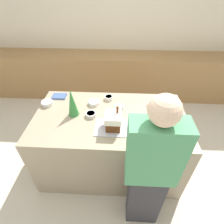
{
  "coord_description": "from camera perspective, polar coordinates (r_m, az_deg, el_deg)",
  "views": [
    {
      "loc": [
        0.1,
        -1.53,
        2.18
      ],
      "look_at": [
        0.02,
        0.0,
        0.95
      ],
      "focal_mm": 28.0,
      "sensor_mm": 36.0,
      "label": 1
    }
  ],
  "objects": [
    {
      "name": "candy_bowl_far_left",
      "position": [
        2.3,
        -20.4,
        2.78
      ],
      "size": [
        0.14,
        0.14,
        0.05
      ],
      "color": "silver",
      "rests_on": "kitchen_island"
    },
    {
      "name": "candy_bowl_near_tray_right",
      "position": [
        2.19,
        -5.99,
        3.11
      ],
      "size": [
        0.13,
        0.13,
        0.04
      ],
      "color": "white",
      "rests_on": "kitchen_island"
    },
    {
      "name": "candy_bowl_front_corner",
      "position": [
        2.1,
        2.25,
        1.65
      ],
      "size": [
        0.11,
        0.11,
        0.05
      ],
      "color": "silver",
      "rests_on": "kitchen_island"
    },
    {
      "name": "wall_back",
      "position": [
        3.81,
        1.51,
        25.49
      ],
      "size": [
        8.0,
        0.05,
        2.6
      ],
      "color": "beige",
      "rests_on": "ground_plane"
    },
    {
      "name": "decorative_tree",
      "position": [
        1.98,
        -12.89,
        3.0
      ],
      "size": [
        0.12,
        0.12,
        0.33
      ],
      "color": "#33843D",
      "rests_on": "kitchen_island"
    },
    {
      "name": "candy_bowl_far_right",
      "position": [
        2.0,
        -6.93,
        -0.76
      ],
      "size": [
        0.12,
        0.12,
        0.04
      ],
      "color": "silver",
      "rests_on": "kitchen_island"
    },
    {
      "name": "baking_tray",
      "position": [
        1.86,
        0.38,
        -5.05
      ],
      "size": [
        0.39,
        0.28,
        0.01
      ],
      "color": "#B2B2BC",
      "rests_on": "kitchen_island"
    },
    {
      "name": "gingerbread_house",
      "position": [
        1.79,
        0.41,
        -2.81
      ],
      "size": [
        0.17,
        0.19,
        0.25
      ],
      "color": "#5B2D14",
      "rests_on": "baking_tray"
    },
    {
      "name": "person",
      "position": [
        1.61,
        12.2,
        -18.69
      ],
      "size": [
        0.43,
        0.53,
        1.63
      ],
      "color": "#333338",
      "rests_on": "ground_plane"
    },
    {
      "name": "candy_bowl_center_rear",
      "position": [
        2.26,
        -1.08,
        4.72
      ],
      "size": [
        0.11,
        0.11,
        0.05
      ],
      "color": "silver",
      "rests_on": "kitchen_island"
    },
    {
      "name": "back_cabinet_block",
      "position": [
        3.8,
        1.13,
        11.8
      ],
      "size": [
        6.0,
        0.6,
        0.9
      ],
      "color": "#9E7547",
      "rests_on": "ground_plane"
    },
    {
      "name": "kitchen_island",
      "position": [
        2.32,
        -0.56,
        -9.72
      ],
      "size": [
        1.76,
        0.99,
        0.89
      ],
      "color": "gray",
      "rests_on": "ground_plane"
    },
    {
      "name": "ground_plane",
      "position": [
        2.66,
        -0.5,
        -16.04
      ],
      "size": [
        12.0,
        12.0,
        0.0
      ],
      "primitive_type": "plane",
      "color": "beige"
    },
    {
      "name": "cookbook",
      "position": [
        2.42,
        -16.84,
        4.96
      ],
      "size": [
        0.18,
        0.13,
        0.02
      ],
      "color": "#3F598C",
      "rests_on": "kitchen_island"
    }
  ]
}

